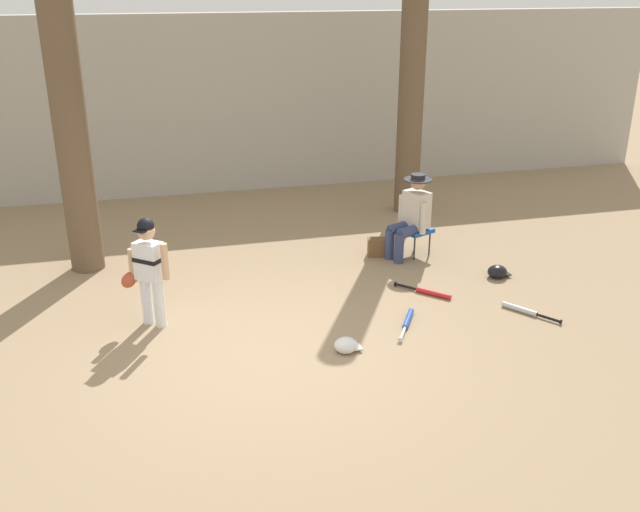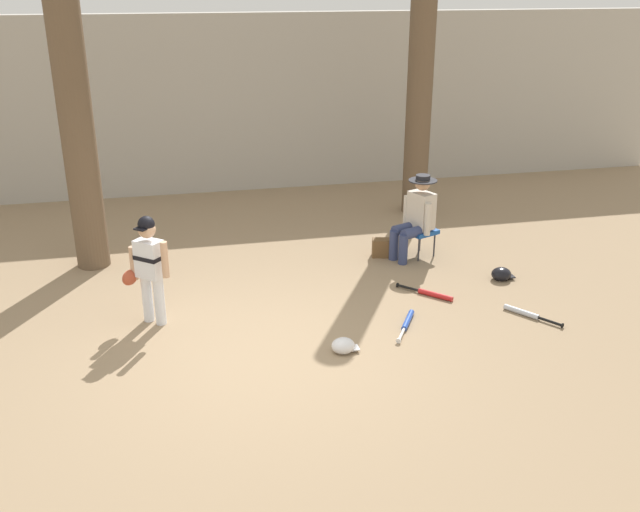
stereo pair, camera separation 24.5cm
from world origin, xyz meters
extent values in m
plane|color=#937A5B|center=(0.00, 0.00, 0.00)|extent=(60.00, 60.00, 0.00)
cube|color=#ADA89E|center=(0.00, 6.38, 1.59)|extent=(18.00, 0.36, 3.17)
cylinder|color=brown|center=(-1.95, 2.97, 3.10)|extent=(0.44, 0.44, 6.20)
cone|color=brown|center=(-1.95, 2.97, 0.00)|extent=(0.75, 0.75, 0.27)
cylinder|color=brown|center=(3.24, 4.31, 2.52)|extent=(0.42, 0.42, 5.04)
cone|color=brown|center=(3.24, 4.31, 0.00)|extent=(0.61, 0.61, 0.25)
cylinder|color=white|center=(-1.05, 0.93, 0.29)|extent=(0.12, 0.12, 0.58)
cylinder|color=white|center=(-1.19, 1.05, 0.29)|extent=(0.12, 0.12, 0.58)
cube|color=white|center=(-1.12, 0.99, 0.80)|extent=(0.36, 0.35, 0.44)
cube|color=black|center=(-1.12, 0.99, 0.82)|extent=(0.37, 0.36, 0.05)
sphere|color=tan|center=(-1.12, 0.99, 1.15)|extent=(0.20, 0.20, 0.20)
sphere|color=black|center=(-1.12, 0.99, 1.21)|extent=(0.19, 0.19, 0.19)
cube|color=black|center=(-1.18, 0.92, 1.19)|extent=(0.17, 0.17, 0.02)
cylinder|color=tan|center=(-0.95, 0.82, 0.84)|extent=(0.11, 0.11, 0.42)
cylinder|color=tan|center=(-1.31, 1.09, 0.72)|extent=(0.11, 0.11, 0.40)
ellipsoid|color=#AD472D|center=(-1.36, 1.06, 0.56)|extent=(0.23, 0.25, 0.18)
cube|color=#194C9E|center=(2.62, 2.31, 0.38)|extent=(0.52, 0.52, 0.06)
cylinder|color=#333338|center=(2.54, 2.12, 0.19)|extent=(0.02, 0.02, 0.38)
cylinder|color=#333338|center=(2.42, 2.39, 0.19)|extent=(0.02, 0.02, 0.38)
cylinder|color=#333338|center=(2.81, 2.23, 0.19)|extent=(0.02, 0.02, 0.38)
cylinder|color=#333338|center=(2.70, 2.51, 0.19)|extent=(0.02, 0.02, 0.38)
cylinder|color=navy|center=(2.29, 2.07, 0.21)|extent=(0.13, 0.13, 0.43)
cylinder|color=navy|center=(2.21, 2.25, 0.21)|extent=(0.13, 0.13, 0.43)
cylinder|color=navy|center=(2.47, 2.14, 0.43)|extent=(0.43, 0.29, 0.15)
cylinder|color=navy|center=(2.39, 2.33, 0.43)|extent=(0.43, 0.29, 0.15)
cube|color=beige|center=(2.62, 2.31, 0.69)|extent=(0.36, 0.42, 0.52)
cylinder|color=beige|center=(2.63, 2.08, 0.63)|extent=(0.12, 0.12, 0.46)
cylinder|color=beige|center=(2.46, 2.49, 0.63)|extent=(0.12, 0.12, 0.46)
sphere|color=tan|center=(2.62, 2.31, 1.09)|extent=(0.22, 0.22, 0.22)
cylinder|color=#232328|center=(2.62, 2.31, 1.12)|extent=(0.40, 0.40, 0.02)
cylinder|color=#232328|center=(2.62, 2.31, 1.16)|extent=(0.20, 0.20, 0.09)
cube|color=brown|center=(2.11, 2.40, 0.13)|extent=(0.37, 0.25, 0.26)
cylinder|color=#B7BCC6|center=(3.16, 0.24, 0.03)|extent=(0.31, 0.40, 0.07)
cylinder|color=black|center=(3.37, -0.07, 0.03)|extent=(0.19, 0.26, 0.03)
cylinder|color=black|center=(3.45, -0.19, 0.03)|extent=(0.06, 0.04, 0.06)
cylinder|color=#2347AD|center=(1.76, 0.33, 0.03)|extent=(0.29, 0.43, 0.07)
cylinder|color=silver|center=(1.57, 0.00, 0.03)|extent=(0.18, 0.28, 0.03)
cylinder|color=silver|center=(1.49, -0.13, 0.03)|extent=(0.06, 0.04, 0.06)
cylinder|color=red|center=(2.33, 0.92, 0.03)|extent=(0.37, 0.38, 0.07)
cylinder|color=black|center=(2.07, 1.20, 0.03)|extent=(0.24, 0.25, 0.03)
cylinder|color=black|center=(1.96, 1.31, 0.03)|extent=(0.05, 0.05, 0.06)
ellipsoid|color=silver|center=(0.85, -0.17, 0.08)|extent=(0.25, 0.23, 0.17)
cube|color=silver|center=(0.97, -0.17, 0.03)|extent=(0.10, 0.13, 0.02)
ellipsoid|color=black|center=(3.39, 1.26, 0.08)|extent=(0.27, 0.24, 0.18)
cube|color=black|center=(3.51, 1.26, 0.04)|extent=(0.11, 0.13, 0.02)
camera|label=1|loc=(-1.08, -6.58, 3.78)|focal=39.64mm
camera|label=2|loc=(-0.84, -6.64, 3.78)|focal=39.64mm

